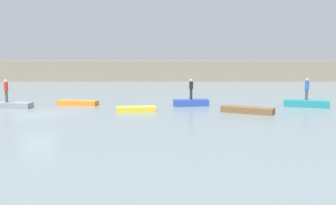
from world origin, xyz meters
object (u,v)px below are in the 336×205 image
at_px(rowboat_orange, 78,103).
at_px(rowboat_brown, 248,110).
at_px(person_red_shirt, 6,90).
at_px(person_dark_shirt, 191,88).
at_px(rowboat_blue, 191,103).
at_px(person_blue_shirt, 307,88).
at_px(rowboat_grey, 7,105).
at_px(rowboat_teal, 306,103).
at_px(rowboat_yellow, 136,109).

distance_m(rowboat_orange, rowboat_brown, 13.84).
relative_size(rowboat_brown, person_red_shirt, 2.08).
bearing_deg(person_dark_shirt, person_red_shirt, -176.06).
xyz_separation_m(rowboat_blue, person_blue_shirt, (9.21, -0.44, 1.26)).
relative_size(rowboat_grey, rowboat_teal, 1.15).
xyz_separation_m(rowboat_teal, person_dark_shirt, (-9.21, 0.44, 1.18)).
relative_size(rowboat_orange, rowboat_brown, 0.87).
bearing_deg(person_blue_shirt, person_red_shirt, -178.65).
bearing_deg(rowboat_grey, rowboat_teal, 8.05).
xyz_separation_m(person_blue_shirt, person_red_shirt, (-23.84, -0.56, -0.10)).
xyz_separation_m(rowboat_yellow, rowboat_brown, (8.13, -0.47, 0.03)).
distance_m(rowboat_brown, person_blue_shirt, 6.23).
distance_m(rowboat_blue, rowboat_teal, 9.22).
bearing_deg(person_red_shirt, rowboat_teal, 1.35).
distance_m(rowboat_grey, rowboat_orange, 5.48).
height_order(rowboat_brown, rowboat_teal, rowboat_teal).
relative_size(rowboat_yellow, person_dark_shirt, 1.74).
xyz_separation_m(rowboat_blue, person_red_shirt, (-14.62, -1.01, 1.17)).
bearing_deg(rowboat_blue, rowboat_orange, 166.32).
bearing_deg(rowboat_orange, rowboat_grey, -156.54).
bearing_deg(person_dark_shirt, rowboat_yellow, -144.68).
bearing_deg(rowboat_grey, rowboat_blue, 10.63).
bearing_deg(rowboat_yellow, rowboat_teal, 3.15).
bearing_deg(rowboat_teal, rowboat_orange, -165.92).
xyz_separation_m(rowboat_grey, person_dark_shirt, (14.62, 1.01, 1.25)).
relative_size(rowboat_teal, person_red_shirt, 1.91).
bearing_deg(rowboat_brown, rowboat_yellow, -157.62).
bearing_deg(person_red_shirt, rowboat_yellow, -10.75).
relative_size(rowboat_blue, rowboat_teal, 0.81).
relative_size(rowboat_brown, person_dark_shirt, 2.26).
xyz_separation_m(rowboat_orange, person_blue_shirt, (18.56, -0.93, 1.35)).
xyz_separation_m(rowboat_yellow, person_blue_shirt, (13.42, 2.54, 1.34)).
bearing_deg(rowboat_brown, person_blue_shirt, 55.27).
height_order(person_blue_shirt, person_red_shirt, person_blue_shirt).
bearing_deg(person_dark_shirt, rowboat_teal, -2.75).
relative_size(rowboat_grey, rowboat_orange, 1.23).
bearing_deg(rowboat_orange, person_dark_shirt, 4.68).
bearing_deg(rowboat_grey, person_dark_shirt, 10.63).
xyz_separation_m(rowboat_blue, person_dark_shirt, (0.00, 0.00, 1.19)).
distance_m(rowboat_yellow, rowboat_brown, 8.14).
bearing_deg(rowboat_brown, rowboat_orange, -170.87).
xyz_separation_m(rowboat_teal, person_red_shirt, (-23.84, -0.56, 1.16)).
xyz_separation_m(rowboat_grey, person_red_shirt, (0.00, -0.00, 1.22)).
xyz_separation_m(rowboat_brown, person_blue_shirt, (5.29, 3.01, 1.31)).
bearing_deg(person_blue_shirt, rowboat_brown, -150.40).
xyz_separation_m(rowboat_orange, person_dark_shirt, (9.35, -0.49, 1.27)).
bearing_deg(person_blue_shirt, rowboat_yellow, -169.28).
distance_m(rowboat_grey, person_dark_shirt, 14.71).
bearing_deg(rowboat_teal, person_blue_shirt, -73.05).
xyz_separation_m(rowboat_grey, rowboat_yellow, (10.41, -1.98, -0.02)).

